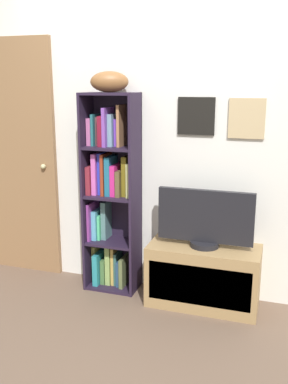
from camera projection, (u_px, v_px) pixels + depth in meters
The scene contains 7 objects.
ground at pixel (115, 364), 2.72m from camera, with size 5.20×5.20×0.04m, color brown.
back_wall at pixel (165, 147), 3.46m from camera, with size 4.80×0.08×2.40m.
bookshelf at pixel (110, 196), 3.57m from camera, with size 0.43×0.28×1.63m.
football at pixel (109, 82), 3.31m from camera, with size 0.29×0.16×0.16m, color brown.
tv_stand at pixel (203, 276), 3.37m from camera, with size 0.85×0.39×0.48m.
television at pixel (205, 219), 3.26m from camera, with size 0.72×0.22×0.44m.
door at pixel (15, 159), 3.87m from camera, with size 0.82×0.09×2.07m.
Camera 1 is at (0.91, -2.20, 1.69)m, focal length 40.58 mm.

